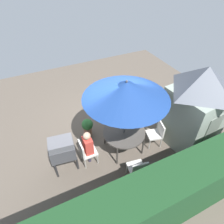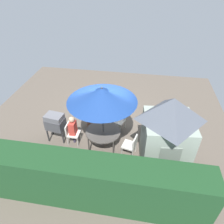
{
  "view_description": "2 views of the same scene",
  "coord_description": "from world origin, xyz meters",
  "px_view_note": "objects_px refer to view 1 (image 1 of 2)",
  "views": [
    {
      "loc": [
        1.97,
        4.89,
        5.17
      ],
      "look_at": [
        -0.14,
        0.5,
        1.07
      ],
      "focal_mm": 31.15,
      "sensor_mm": 36.0,
      "label": 1
    },
    {
      "loc": [
        -1.46,
        6.82,
        5.86
      ],
      "look_at": [
        -0.43,
        0.61,
        1.22
      ],
      "focal_mm": 32.74,
      "sensor_mm": 36.0,
      "label": 2
    }
  ],
  "objects_px": {
    "bbq_grill": "(62,149)",
    "chair_near_shed": "(86,151)",
    "garden_shed": "(196,107)",
    "chair_toward_house": "(120,112)",
    "patio_umbrella": "(126,90)",
    "chair_far_side": "(138,169)",
    "chair_toward_hedge": "(157,133)",
    "person_in_red": "(88,145)",
    "patio_table": "(124,134)",
    "potted_plant_by_shed": "(88,127)"
  },
  "relations": [
    {
      "from": "chair_far_side",
      "to": "bbq_grill",
      "type": "bearing_deg",
      "value": -36.66
    },
    {
      "from": "bbq_grill",
      "to": "patio_umbrella",
      "type": "bearing_deg",
      "value": 176.92
    },
    {
      "from": "chair_far_side",
      "to": "chair_toward_hedge",
      "type": "height_order",
      "value": "same"
    },
    {
      "from": "bbq_grill",
      "to": "person_in_red",
      "type": "height_order",
      "value": "person_in_red"
    },
    {
      "from": "chair_far_side",
      "to": "potted_plant_by_shed",
      "type": "distance_m",
      "value": 2.38
    },
    {
      "from": "chair_near_shed",
      "to": "chair_toward_hedge",
      "type": "distance_m",
      "value": 2.39
    },
    {
      "from": "chair_far_side",
      "to": "person_in_red",
      "type": "relative_size",
      "value": 0.71
    },
    {
      "from": "chair_near_shed",
      "to": "chair_far_side",
      "type": "relative_size",
      "value": 1.0
    },
    {
      "from": "patio_table",
      "to": "bbq_grill",
      "type": "xyz_separation_m",
      "value": [
        1.92,
        -0.1,
        0.13
      ]
    },
    {
      "from": "bbq_grill",
      "to": "potted_plant_by_shed",
      "type": "xyz_separation_m",
      "value": [
        -1.09,
        -1.0,
        -0.45
      ]
    },
    {
      "from": "chair_far_side",
      "to": "potted_plant_by_shed",
      "type": "bearing_deg",
      "value": -74.33
    },
    {
      "from": "chair_toward_hedge",
      "to": "potted_plant_by_shed",
      "type": "bearing_deg",
      "value": -35.58
    },
    {
      "from": "patio_table",
      "to": "bbq_grill",
      "type": "distance_m",
      "value": 1.93
    },
    {
      "from": "chair_toward_house",
      "to": "potted_plant_by_shed",
      "type": "distance_m",
      "value": 1.31
    },
    {
      "from": "chair_near_shed",
      "to": "chair_far_side",
      "type": "bearing_deg",
      "value": 132.28
    },
    {
      "from": "chair_near_shed",
      "to": "chair_toward_hedge",
      "type": "bearing_deg",
      "value": 173.15
    },
    {
      "from": "person_in_red",
      "to": "patio_table",
      "type": "bearing_deg",
      "value": 179.62
    },
    {
      "from": "chair_near_shed",
      "to": "potted_plant_by_shed",
      "type": "height_order",
      "value": "chair_near_shed"
    },
    {
      "from": "patio_umbrella",
      "to": "chair_near_shed",
      "type": "distance_m",
      "value": 2.23
    },
    {
      "from": "chair_near_shed",
      "to": "chair_toward_house",
      "type": "relative_size",
      "value": 1.0
    },
    {
      "from": "patio_table",
      "to": "chair_toward_house",
      "type": "height_order",
      "value": "chair_toward_house"
    },
    {
      "from": "garden_shed",
      "to": "chair_toward_house",
      "type": "bearing_deg",
      "value": -44.79
    },
    {
      "from": "patio_table",
      "to": "chair_toward_hedge",
      "type": "distance_m",
      "value": 1.14
    },
    {
      "from": "chair_far_side",
      "to": "potted_plant_by_shed",
      "type": "xyz_separation_m",
      "value": [
        0.64,
        -2.29,
        -0.12
      ]
    },
    {
      "from": "chair_far_side",
      "to": "garden_shed",
      "type": "bearing_deg",
      "value": -165.16
    },
    {
      "from": "chair_near_shed",
      "to": "chair_toward_hedge",
      "type": "xyz_separation_m",
      "value": [
        -2.37,
        0.28,
        0.0
      ]
    },
    {
      "from": "patio_umbrella",
      "to": "person_in_red",
      "type": "height_order",
      "value": "patio_umbrella"
    },
    {
      "from": "patio_table",
      "to": "chair_toward_house",
      "type": "relative_size",
      "value": 1.46
    },
    {
      "from": "bbq_grill",
      "to": "patio_table",
      "type": "bearing_deg",
      "value": 176.92
    },
    {
      "from": "potted_plant_by_shed",
      "to": "chair_toward_hedge",
      "type": "bearing_deg",
      "value": 144.42
    },
    {
      "from": "chair_near_shed",
      "to": "potted_plant_by_shed",
      "type": "distance_m",
      "value": 1.19
    },
    {
      "from": "chair_far_side",
      "to": "potted_plant_by_shed",
      "type": "relative_size",
      "value": 1.29
    },
    {
      "from": "garden_shed",
      "to": "patio_table",
      "type": "xyz_separation_m",
      "value": [
        2.2,
        -0.55,
        -0.71
      ]
    },
    {
      "from": "chair_toward_hedge",
      "to": "chair_toward_house",
      "type": "relative_size",
      "value": 1.0
    },
    {
      "from": "person_in_red",
      "to": "bbq_grill",
      "type": "bearing_deg",
      "value": -7.44
    },
    {
      "from": "chair_far_side",
      "to": "person_in_red",
      "type": "bearing_deg",
      "value": -50.04
    },
    {
      "from": "garden_shed",
      "to": "chair_toward_house",
      "type": "relative_size",
      "value": 3.1
    },
    {
      "from": "chair_near_shed",
      "to": "patio_table",
      "type": "bearing_deg",
      "value": 179.62
    },
    {
      "from": "chair_toward_hedge",
      "to": "person_in_red",
      "type": "xyz_separation_m",
      "value": [
        2.28,
        -0.28,
        0.26
      ]
    },
    {
      "from": "chair_toward_house",
      "to": "chair_near_shed",
      "type": "bearing_deg",
      "value": 33.52
    },
    {
      "from": "chair_near_shed",
      "to": "person_in_red",
      "type": "xyz_separation_m",
      "value": [
        -0.09,
        0.0,
        0.26
      ]
    },
    {
      "from": "bbq_grill",
      "to": "chair_near_shed",
      "type": "bearing_deg",
      "value": 171.64
    },
    {
      "from": "garden_shed",
      "to": "person_in_red",
      "type": "xyz_separation_m",
      "value": [
        3.39,
        -0.56,
        -0.64
      ]
    },
    {
      "from": "chair_toward_house",
      "to": "potted_plant_by_shed",
      "type": "xyz_separation_m",
      "value": [
        1.3,
        0.06,
        -0.12
      ]
    },
    {
      "from": "patio_table",
      "to": "bbq_grill",
      "type": "height_order",
      "value": "bbq_grill"
    },
    {
      "from": "patio_umbrella",
      "to": "chair_far_side",
      "type": "distance_m",
      "value": 2.19
    },
    {
      "from": "patio_umbrella",
      "to": "garden_shed",
      "type": "bearing_deg",
      "value": 165.93
    },
    {
      "from": "garden_shed",
      "to": "chair_toward_house",
      "type": "distance_m",
      "value": 2.6
    },
    {
      "from": "patio_umbrella",
      "to": "chair_near_shed",
      "type": "xyz_separation_m",
      "value": [
        1.28,
        -0.01,
        -1.83
      ]
    },
    {
      "from": "garden_shed",
      "to": "person_in_red",
      "type": "relative_size",
      "value": 2.21
    }
  ]
}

